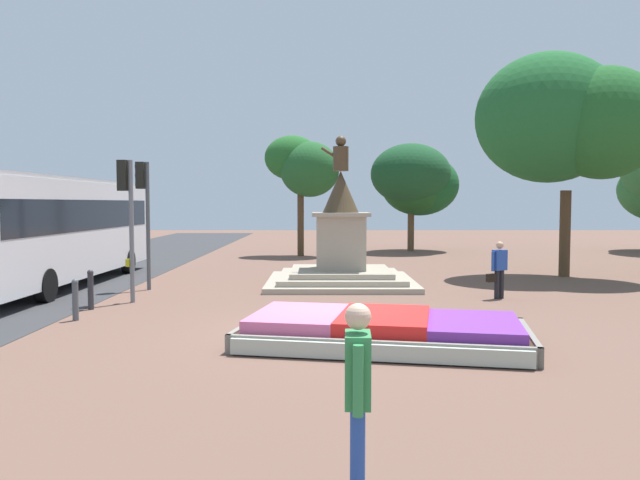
# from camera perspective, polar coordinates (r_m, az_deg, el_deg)

# --- Properties ---
(ground_plane) EXTENTS (95.17, 95.17, 0.00)m
(ground_plane) POSITION_cam_1_polar(r_m,az_deg,el_deg) (12.68, 0.37, -8.53)
(ground_plane) COLOR brown
(flower_planter) EXTENTS (5.69, 3.71, 0.56)m
(flower_planter) POSITION_cam_1_polar(r_m,az_deg,el_deg) (11.73, 5.65, -8.28)
(flower_planter) COLOR #38281C
(flower_planter) RESTS_ON ground_plane
(statue_monument) EXTENTS (4.66, 4.66, 4.76)m
(statue_monument) POSITION_cam_1_polar(r_m,az_deg,el_deg) (20.06, 1.88, -1.23)
(statue_monument) COLOR #A09681
(statue_monument) RESTS_ON ground_plane
(traffic_light_mid_block) EXTENTS (0.42, 0.31, 3.74)m
(traffic_light_mid_block) POSITION_cam_1_polar(r_m,az_deg,el_deg) (17.08, -17.22, 3.08)
(traffic_light_mid_block) COLOR slate
(traffic_light_mid_block) RESTS_ON ground_plane
(traffic_light_far_corner) EXTENTS (0.41, 0.28, 3.85)m
(traffic_light_far_corner) POSITION_cam_1_polar(r_m,az_deg,el_deg) (19.44, -15.79, 3.47)
(traffic_light_far_corner) COLOR #4C5156
(traffic_light_far_corner) RESTS_ON ground_plane
(city_bus) EXTENTS (2.76, 11.36, 3.37)m
(city_bus) POSITION_cam_1_polar(r_m,az_deg,el_deg) (21.17, -23.35, 1.27)
(city_bus) COLOR silver
(city_bus) RESTS_ON ground_plane
(pedestrian_with_handbag) EXTENTS (0.67, 0.45, 1.57)m
(pedestrian_with_handbag) POSITION_cam_1_polar(r_m,az_deg,el_deg) (17.75, 16.02, -2.37)
(pedestrian_with_handbag) COLOR black
(pedestrian_with_handbag) RESTS_ON ground_plane
(pedestrian_near_planter) EXTENTS (0.24, 0.57, 1.77)m
(pedestrian_near_planter) POSITION_cam_1_polar(r_m,az_deg,el_deg) (5.52, 3.45, -13.39)
(pedestrian_near_planter) COLOR #264CA5
(pedestrian_near_planter) RESTS_ON ground_plane
(kerb_bollard_mid_b) EXTENTS (0.15, 0.15, 0.94)m
(kerb_bollard_mid_b) POSITION_cam_1_polar(r_m,az_deg,el_deg) (14.97, -21.48, -5.01)
(kerb_bollard_mid_b) COLOR #4C5156
(kerb_bollard_mid_b) RESTS_ON ground_plane
(kerb_bollard_north) EXTENTS (0.15, 0.15, 0.99)m
(kerb_bollard_north) POSITION_cam_1_polar(r_m,az_deg,el_deg) (16.36, -20.25, -4.19)
(kerb_bollard_north) COLOR #2D2D33
(kerb_bollard_north) RESTS_ON ground_plane
(park_tree_behind_statue) EXTENTS (3.71, 3.03, 5.97)m
(park_tree_behind_statue) POSITION_cam_1_polar(r_m,az_deg,el_deg) (30.99, -1.60, 6.85)
(park_tree_behind_statue) COLOR #4C3823
(park_tree_behind_statue) RESTS_ON ground_plane
(park_tree_far_right) EXTENTS (6.06, 4.90, 7.90)m
(park_tree_far_right) POSITION_cam_1_polar(r_m,az_deg,el_deg) (23.66, 21.67, 10.17)
(park_tree_far_right) COLOR #4C3823
(park_tree_far_right) RESTS_ON ground_plane
(park_tree_street_side) EXTENTS (4.86, 4.85, 5.78)m
(park_tree_street_side) POSITION_cam_1_polar(r_m,az_deg,el_deg) (34.14, 8.72, 5.29)
(park_tree_street_side) COLOR brown
(park_tree_street_side) RESTS_ON ground_plane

